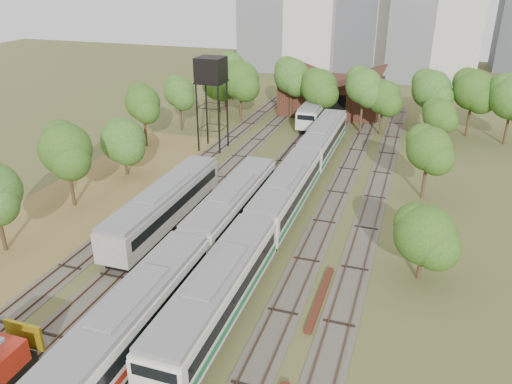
% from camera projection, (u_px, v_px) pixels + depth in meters
% --- Properties ---
extents(ground, '(240.00, 240.00, 0.00)m').
position_uv_depth(ground, '(186.00, 322.00, 34.30)').
color(ground, '#475123').
rests_on(ground, ground).
extents(dry_grass_patch, '(14.00, 60.00, 0.04)m').
position_uv_depth(dry_grass_patch, '(49.00, 230.00, 46.45)').
color(dry_grass_patch, brown).
rests_on(dry_grass_patch, ground).
extents(tracks, '(24.60, 80.00, 0.19)m').
position_uv_depth(tracks, '(279.00, 184.00, 56.09)').
color(tracks, '#4C473D').
rests_on(tracks, ground).
extents(railcar_red_set, '(3.19, 34.58, 3.95)m').
position_uv_depth(railcar_red_set, '(192.00, 252.00, 38.72)').
color(railcar_red_set, black).
rests_on(railcar_red_set, ground).
extents(railcar_green_set, '(3.26, 52.08, 4.04)m').
position_uv_depth(railcar_green_set, '(286.00, 193.00, 48.76)').
color(railcar_green_set, black).
rests_on(railcar_green_set, ground).
extents(railcar_rear, '(3.05, 16.08, 3.78)m').
position_uv_depth(railcar_rear, '(317.00, 109.00, 78.44)').
color(railcar_rear, black).
rests_on(railcar_rear, ground).
extents(old_grey_coach, '(3.15, 18.00, 3.90)m').
position_uv_depth(old_grey_coach, '(165.00, 205.00, 46.35)').
color(old_grey_coach, black).
rests_on(old_grey_coach, ground).
extents(water_tower, '(3.51, 3.51, 12.12)m').
position_uv_depth(water_tower, '(211.00, 72.00, 63.19)').
color(water_tower, black).
rests_on(water_tower, ground).
extents(rail_pile_far, '(0.51, 8.11, 0.26)m').
position_uv_depth(rail_pile_far, '(320.00, 298.00, 36.61)').
color(rail_pile_far, '#522317').
rests_on(rail_pile_far, ground).
extents(maintenance_shed, '(16.45, 11.55, 7.58)m').
position_uv_depth(maintenance_shed, '(332.00, 95.00, 83.52)').
color(maintenance_shed, '#381D14').
rests_on(maintenance_shed, ground).
extents(tree_band_left, '(7.98, 71.05, 8.70)m').
position_uv_depth(tree_band_left, '(148.00, 114.00, 63.35)').
color(tree_band_left, '#382616').
rests_on(tree_band_left, ground).
extents(tree_band_far, '(48.16, 9.63, 9.57)m').
position_uv_depth(tree_band_far, '(366.00, 87.00, 73.17)').
color(tree_band_far, '#382616').
rests_on(tree_band_far, ground).
extents(tree_band_right, '(5.62, 38.72, 7.76)m').
position_uv_depth(tree_band_right, '(432.00, 159.00, 50.69)').
color(tree_band_right, '#382616').
rests_on(tree_band_right, ground).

